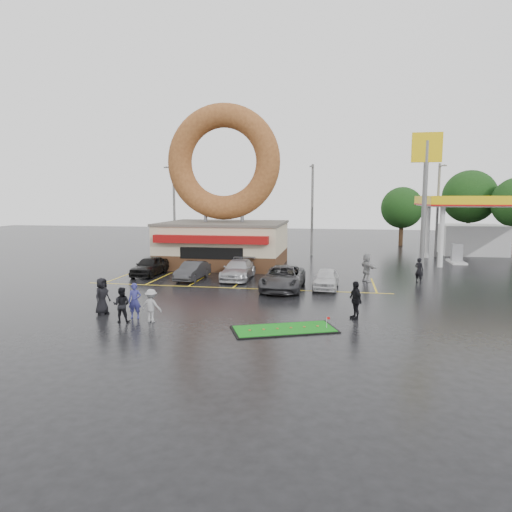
% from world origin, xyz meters
% --- Properties ---
extents(ground, '(120.00, 120.00, 0.00)m').
position_xyz_m(ground, '(0.00, 0.00, 0.00)').
color(ground, black).
rests_on(ground, ground).
extents(donut_shop, '(10.20, 8.70, 13.50)m').
position_xyz_m(donut_shop, '(-3.00, 12.97, 4.46)').
color(donut_shop, '#472B19').
rests_on(donut_shop, ground).
extents(gas_station, '(12.30, 13.65, 5.90)m').
position_xyz_m(gas_station, '(20.00, 20.94, 3.70)').
color(gas_station, silver).
rests_on(gas_station, ground).
extents(shell_sign, '(2.20, 0.36, 10.60)m').
position_xyz_m(shell_sign, '(13.00, 12.00, 7.38)').
color(shell_sign, slate).
rests_on(shell_sign, ground).
extents(streetlight_left, '(0.40, 2.21, 9.00)m').
position_xyz_m(streetlight_left, '(-10.00, 19.92, 4.78)').
color(streetlight_left, slate).
rests_on(streetlight_left, ground).
extents(streetlight_mid, '(0.40, 2.21, 9.00)m').
position_xyz_m(streetlight_mid, '(4.00, 20.92, 4.78)').
color(streetlight_mid, slate).
rests_on(streetlight_mid, ground).
extents(streetlight_right, '(0.40, 2.21, 9.00)m').
position_xyz_m(streetlight_right, '(16.00, 21.92, 4.78)').
color(streetlight_right, slate).
rests_on(streetlight_right, ground).
extents(tree_far_c, '(6.30, 6.30, 9.00)m').
position_xyz_m(tree_far_c, '(22.00, 34.00, 5.84)').
color(tree_far_c, '#332114').
rests_on(tree_far_c, ground).
extents(tree_far_d, '(4.90, 4.90, 7.00)m').
position_xyz_m(tree_far_d, '(14.00, 32.00, 4.53)').
color(tree_far_d, '#332114').
rests_on(tree_far_d, ground).
extents(car_black, '(1.78, 4.22, 1.43)m').
position_xyz_m(car_black, '(-7.16, 6.91, 0.71)').
color(car_black, black).
rests_on(car_black, ground).
extents(car_dgrey, '(1.67, 3.96, 1.27)m').
position_xyz_m(car_dgrey, '(-3.48, 5.81, 0.64)').
color(car_dgrey, '#2D2D2F').
rests_on(car_dgrey, ground).
extents(car_silver, '(1.93, 4.73, 1.37)m').
position_xyz_m(car_silver, '(-0.35, 6.61, 0.69)').
color(car_silver, '#A6A6AB').
rests_on(car_silver, ground).
extents(car_grey, '(2.55, 5.36, 1.48)m').
position_xyz_m(car_grey, '(3.23, 3.50, 0.74)').
color(car_grey, '#333336').
rests_on(car_grey, ground).
extents(car_white, '(1.71, 3.81, 1.27)m').
position_xyz_m(car_white, '(5.89, 4.30, 0.64)').
color(car_white, silver).
rests_on(car_white, ground).
extents(person_blue, '(0.68, 0.50, 1.71)m').
position_xyz_m(person_blue, '(-2.96, -4.60, 0.86)').
color(person_blue, navy).
rests_on(person_blue, ground).
extents(person_blackjkt, '(0.89, 0.74, 1.66)m').
position_xyz_m(person_blackjkt, '(-3.27, -5.35, 0.83)').
color(person_blackjkt, black).
rests_on(person_blackjkt, ground).
extents(person_hoodie, '(1.07, 0.70, 1.56)m').
position_xyz_m(person_hoodie, '(-1.91, -5.09, 0.78)').
color(person_hoodie, gray).
rests_on(person_hoodie, ground).
extents(person_bystander, '(0.78, 1.01, 1.84)m').
position_xyz_m(person_bystander, '(-4.91, -4.15, 0.92)').
color(person_bystander, black).
rests_on(person_bystander, ground).
extents(person_cameraman, '(0.86, 1.16, 1.83)m').
position_xyz_m(person_cameraman, '(7.47, -2.82, 0.92)').
color(person_cameraman, black).
rests_on(person_cameraman, ground).
extents(person_walker_near, '(1.33, 1.88, 1.96)m').
position_xyz_m(person_walker_near, '(8.59, 7.29, 0.98)').
color(person_walker_near, '#969799').
rests_on(person_walker_near, ground).
extents(person_walker_far, '(0.75, 0.73, 1.73)m').
position_xyz_m(person_walker_far, '(12.07, 7.41, 0.86)').
color(person_walker_far, black).
rests_on(person_walker_far, ground).
extents(dumpster, '(1.95, 1.45, 1.30)m').
position_xyz_m(dumpster, '(-7.53, 11.85, 0.65)').
color(dumpster, '#1A4526').
rests_on(dumpster, ground).
extents(putting_green, '(4.93, 3.53, 0.57)m').
position_xyz_m(putting_green, '(4.35, -5.29, 0.04)').
color(putting_green, black).
rests_on(putting_green, ground).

